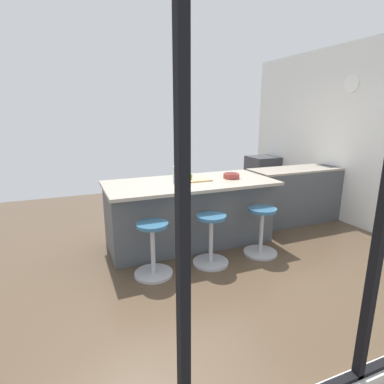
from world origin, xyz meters
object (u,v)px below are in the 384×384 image
apple_green (190,176)px  stool_by_window (261,233)px  fruit_bowl (231,175)px  stool_near_camera (153,251)px  water_bottle (175,174)px  kitchen_island (189,212)px  oven_range (262,176)px  cutting_board (197,180)px  stool_middle (211,241)px

apple_green → stool_by_window: bearing=135.1°
stool_by_window → fruit_bowl: (0.11, -0.64, 0.65)m
stool_near_camera → water_bottle: water_bottle is taller
stool_near_camera → kitchen_island: bearing=-135.9°
oven_range → fruit_bowl: (1.85, 1.86, 0.50)m
kitchen_island → stool_by_window: 1.02m
water_bottle → oven_range: bearing=-145.4°
kitchen_island → apple_green: size_ratio=28.07×
fruit_bowl → apple_green: bearing=-7.3°
kitchen_island → water_bottle: 0.61m
oven_range → stool_by_window: 3.05m
oven_range → kitchen_island: bearing=36.1°
stool_near_camera → fruit_bowl: size_ratio=2.75×
stool_near_camera → apple_green: 1.22m
kitchen_island → stool_by_window: kitchen_island is taller
cutting_board → oven_range: bearing=-142.2°
kitchen_island → cutting_board: (-0.11, 0.03, 0.46)m
kitchen_island → stool_near_camera: bearing=44.1°
stool_by_window → apple_green: size_ratio=7.70×
kitchen_island → stool_by_window: (-0.72, 0.70, -0.16)m
kitchen_island → cutting_board: cutting_board is taller
water_bottle → fruit_bowl: bearing=179.4°
stool_by_window → stool_near_camera: same height
kitchen_island → water_bottle: water_bottle is taller
fruit_bowl → cutting_board: bearing=-4.6°
kitchen_island → stool_by_window: size_ratio=3.65×
oven_range → stool_near_camera: oven_range is taller
cutting_board → fruit_bowl: fruit_bowl is taller
stool_middle → water_bottle: water_bottle is taller
oven_range → apple_green: size_ratio=10.77×
cutting_board → fruit_bowl: 0.51m
cutting_board → water_bottle: 0.35m
oven_range → cutting_board: (2.35, 1.82, 0.47)m
apple_green → kitchen_island: bearing=51.2°
cutting_board → apple_green: 0.12m
stool_by_window → apple_green: 1.21m
cutting_board → water_bottle: size_ratio=1.15×
kitchen_island → stool_middle: (0.00, 0.70, -0.16)m
stool_middle → cutting_board: cutting_board is taller
kitchen_island → stool_middle: kitchen_island is taller
oven_range → kitchen_island: kitchen_island is taller
cutting_board → apple_green: apple_green is taller
kitchen_island → cutting_board: 0.47m
apple_green → fruit_bowl: (-0.61, 0.08, -0.02)m
stool_by_window → fruit_bowl: 0.91m
stool_by_window → stool_near_camera: bearing=0.0°
stool_middle → apple_green: (-0.01, -0.71, 0.67)m
stool_near_camera → cutting_board: bearing=-140.9°
stool_near_camera → stool_by_window: bearing=180.0°
water_bottle → fruit_bowl: (-0.84, 0.01, -0.08)m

